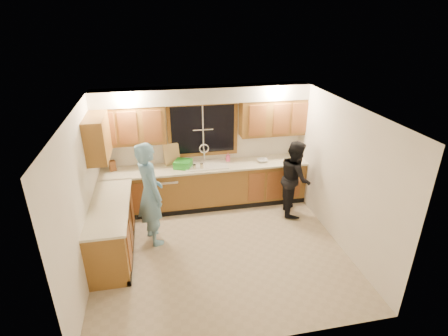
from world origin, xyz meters
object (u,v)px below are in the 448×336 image
object	(u,v)px
dishwasher	(166,192)
bowl	(262,160)
stove	(109,249)
dish_crate	(183,164)
man	(150,194)
soap_bottle	(228,157)
sink	(206,168)
woman	(295,178)
knife_block	(112,166)

from	to	relation	value
dishwasher	bowl	world-z (taller)	bowl
stove	dish_crate	bearing A→B (deg)	53.72
man	soap_bottle	size ratio (longest dim) A/B	10.51
stove	soap_bottle	distance (m)	3.08
stove	man	size ratio (longest dim) A/B	0.48
sink	dishwasher	world-z (taller)	sink
soap_bottle	bowl	bearing A→B (deg)	-14.32
dishwasher	stove	bearing A→B (deg)	-117.69
dishwasher	man	bearing A→B (deg)	-104.81
woman	knife_block	xyz separation A→B (m)	(-3.54, 0.74, 0.25)
knife_block	soap_bottle	distance (m)	2.34
stove	knife_block	size ratio (longest dim) A/B	4.33
knife_block	dish_crate	size ratio (longest dim) A/B	0.65
soap_bottle	bowl	world-z (taller)	soap_bottle
dish_crate	soap_bottle	distance (m)	0.97
stove	dish_crate	xyz separation A→B (m)	(1.34, 1.82, 0.55)
knife_block	dish_crate	bearing A→B (deg)	-27.72
dish_crate	bowl	world-z (taller)	dish_crate
sink	dish_crate	distance (m)	0.48
sink	man	bearing A→B (deg)	-136.93
woman	knife_block	distance (m)	3.63
sink	dishwasher	distance (m)	0.96
dishwasher	man	xyz separation A→B (m)	(-0.27, -1.04, 0.53)
dish_crate	dishwasher	bearing A→B (deg)	-178.32
woman	soap_bottle	world-z (taller)	woman
man	soap_bottle	xyz separation A→B (m)	(1.62, 1.20, 0.07)
dishwasher	woman	distance (m)	2.65
knife_block	dish_crate	xyz separation A→B (m)	(1.38, -0.13, -0.03)
woman	bowl	bearing A→B (deg)	52.43
sink	woman	world-z (taller)	woman
sink	dishwasher	xyz separation A→B (m)	(-0.85, -0.01, -0.45)
dishwasher	dish_crate	bearing A→B (deg)	1.68
knife_block	dish_crate	world-z (taller)	knife_block
stove	knife_block	bearing A→B (deg)	91.22
dishwasher	dish_crate	xyz separation A→B (m)	(0.39, 0.01, 0.59)
sink	dish_crate	world-z (taller)	sink
knife_block	woman	bearing A→B (deg)	-34.37
dishwasher	bowl	size ratio (longest dim) A/B	3.66
dishwasher	stove	world-z (taller)	stove
man	dish_crate	world-z (taller)	man
stove	woman	size ratio (longest dim) A/B	0.58
soap_bottle	woman	bearing A→B (deg)	-32.47
dishwasher	knife_block	xyz separation A→B (m)	(-0.99, 0.14, 0.61)
dish_crate	soap_bottle	xyz separation A→B (m)	(0.96, 0.15, 0.01)
bowl	woman	bearing A→B (deg)	-49.22
sink	dishwasher	bearing A→B (deg)	-179.01
stove	bowl	world-z (taller)	bowl
dishwasher	dish_crate	size ratio (longest dim) A/B	2.55
bowl	man	bearing A→B (deg)	-156.27
stove	bowl	distance (m)	3.53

